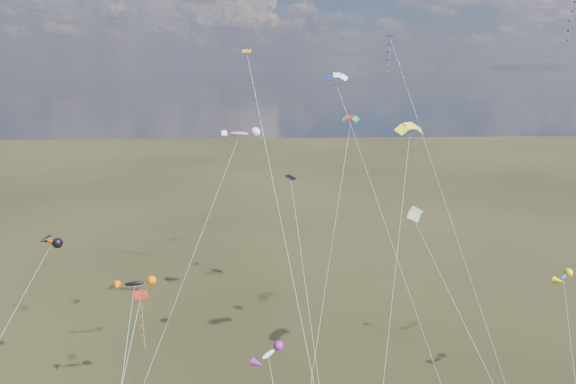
{
  "coord_description": "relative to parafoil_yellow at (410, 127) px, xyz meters",
  "views": [
    {
      "loc": [
        -2.48,
        -30.62,
        30.8
      ],
      "look_at": [
        0.0,
        18.0,
        19.0
      ],
      "focal_mm": 32.0,
      "sensor_mm": 36.0,
      "label": 1
    }
  ],
  "objects": [
    {
      "name": "diamond_black_mid",
      "position": [
        -10.03,
        0.22,
        -10.28
      ],
      "size": [
        3.09,
        12.45,
        20.6
      ],
      "color": "black",
      "rests_on": "ground"
    },
    {
      "name": "diamond_orange_center",
      "position": [
        -12.48,
        -5.1,
        -4.12
      ],
      "size": [
        7.17,
        25.15,
        32.47
      ],
      "color": "orange",
      "rests_on": "ground"
    },
    {
      "name": "parafoil_striped",
      "position": [
        1.27,
        0.4,
        -8.0
      ],
      "size": [
        8.48,
        11.71,
        18.37
      ],
      "color": "gold",
      "rests_on": "ground"
    },
    {
      "name": "parafoil_yellow",
      "position": [
        0.0,
        0.0,
        0.0
      ],
      "size": [
        7.06,
        15.3,
        26.39
      ],
      "color": "yellow",
      "rests_on": "ground"
    },
    {
      "name": "novelty_blue_yellow",
      "position": [
        14.32,
        -3.05,
        -13.65
      ],
      "size": [
        2.6,
        8.88,
        12.48
      ],
      "color": "#1245B5",
      "rests_on": "ground"
    },
    {
      "name": "parafoil_tricolor",
      "position": [
        -2.55,
        16.91,
        -0.87
      ],
      "size": [
        8.13,
        21.84,
        25.49
      ],
      "color": "yellow",
      "rests_on": "ground"
    },
    {
      "name": "novelty_white_purple",
      "position": [
        -13.13,
        -15.18,
        -13.47
      ],
      "size": [
        3.62,
        9.19,
        12.59
      ],
      "color": "white",
      "rests_on": "ground"
    },
    {
      "name": "novelty_orange_black",
      "position": [
        -33.95,
        2.31,
        -11.22
      ],
      "size": [
        8.24,
        10.73,
        15.01
      ],
      "color": "#E95104",
      "rests_on": "ground"
    },
    {
      "name": "diamond_red_low",
      "position": [
        -22.45,
        -11.46,
        -13.53
      ],
      "size": [
        2.87,
        13.58,
        14.88
      ],
      "color": "#A01F10",
      "rests_on": "ground"
    },
    {
      "name": "novelty_redwhite_stripe",
      "position": [
        -15.98,
        11.3,
        -2.0
      ],
      "size": [
        11.77,
        13.72,
        24.3
      ],
      "color": "red",
      "rests_on": "ground"
    },
    {
      "name": "diamond_navy_tall",
      "position": [
        2.23,
        13.29,
        4.04
      ],
      "size": [
        9.1,
        20.24,
        34.52
      ],
      "color": "#0D144A",
      "rests_on": "ground"
    },
    {
      "name": "novelty_black_orange",
      "position": [
        -25.11,
        -2.11,
        -13.81
      ],
      "size": [
        3.51,
        10.16,
        12.32
      ],
      "color": "black",
      "rests_on": "ground"
    },
    {
      "name": "parafoil_blue_white",
      "position": [
        -5.05,
        11.36,
        4.25
      ],
      "size": [
        10.27,
        16.39,
        30.65
      ],
      "color": "#1645AF",
      "rests_on": "ground"
    }
  ]
}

